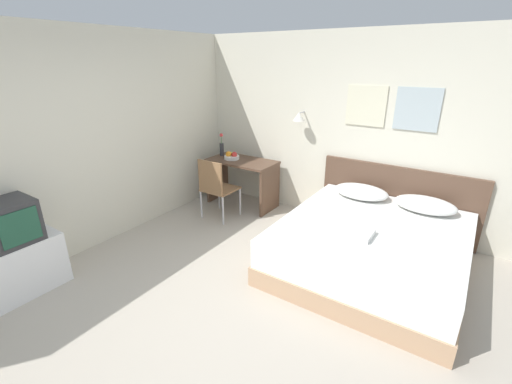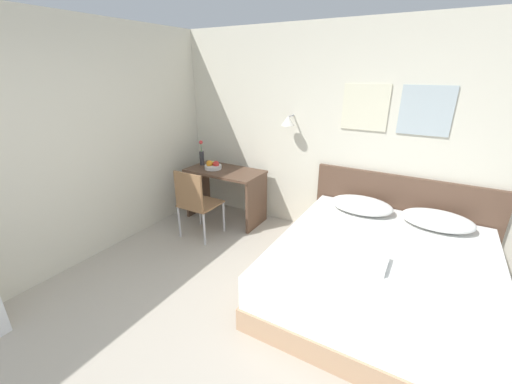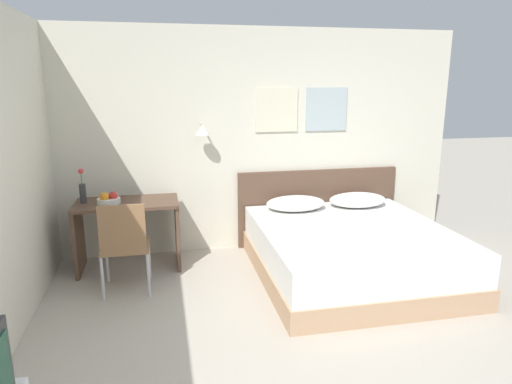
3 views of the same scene
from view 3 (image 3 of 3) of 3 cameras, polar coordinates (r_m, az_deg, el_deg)
name	(u,v)px [view 3 (image 3 of 3)]	position (r m, az deg, el deg)	size (l,w,h in m)	color
ground_plane	(321,378)	(3.50, 8.11, -22.03)	(24.00, 24.00, 0.00)	#B2A899
wall_back	(248,141)	(5.53, -1.04, 6.38)	(5.23, 0.31, 2.65)	beige
bed	(351,252)	(5.00, 11.82, -7.32)	(1.95, 2.10, 0.54)	tan
headboard	(318,206)	(5.88, 7.75, -1.80)	(2.07, 0.06, 0.95)	brown
pillow_left	(296,203)	(5.43, 4.98, -1.41)	(0.71, 0.47, 0.16)	white
pillow_right	(358,200)	(5.71, 12.58, -0.96)	(0.71, 0.47, 0.16)	white
folded_towel_near_foot	(356,235)	(4.59, 12.44, -5.24)	(0.34, 0.29, 0.06)	white
desk	(128,223)	(5.22, -15.70, -3.69)	(1.10, 0.59, 0.76)	brown
desk_chair	(124,241)	(4.56, -16.17, -5.94)	(0.46, 0.46, 0.93)	#8E6642
fruit_bowl	(108,199)	(5.12, -17.96, -0.85)	(0.24, 0.24, 0.13)	silver
flower_vase	(82,190)	(5.22, -20.87, 0.24)	(0.07, 0.07, 0.37)	#333338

